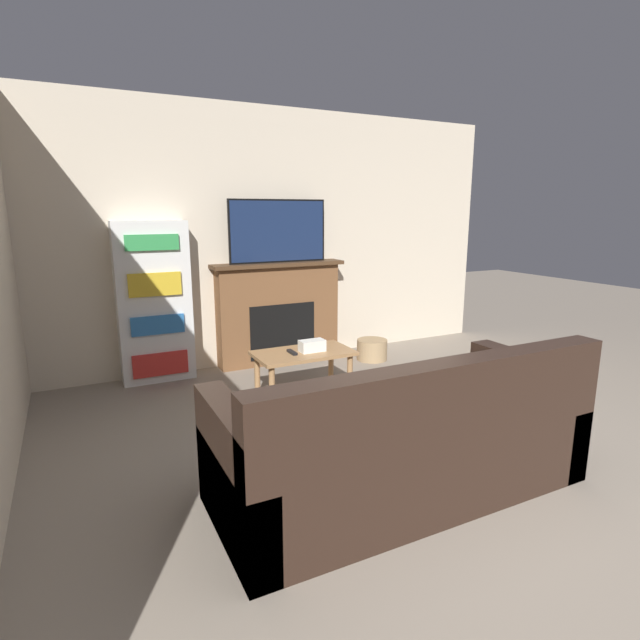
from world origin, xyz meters
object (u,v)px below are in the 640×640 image
object	(u,v)px
couch	(404,445)
bookshelf	(154,303)
fireplace	(279,312)
coffee_table	(303,359)
storage_basket	(372,350)
tv	(278,231)

from	to	relation	value
couch	bookshelf	size ratio (longest dim) A/B	1.41
couch	fireplace	bearing A→B (deg)	82.77
coffee_table	storage_basket	size ratio (longest dim) A/B	2.52
coffee_table	tv	bearing A→B (deg)	77.88
tv	coffee_table	xyz separation A→B (m)	(-0.25, -1.15, -1.06)
coffee_table	storage_basket	xyz separation A→B (m)	(1.20, 0.77, -0.26)
tv	coffee_table	size ratio (longest dim) A/B	1.26
storage_basket	fireplace	bearing A→B (deg)	157.08
fireplace	coffee_table	distance (m)	1.21
coffee_table	bookshelf	size ratio (longest dim) A/B	0.55
tv	storage_basket	distance (m)	1.67
fireplace	bookshelf	distance (m)	1.32
tv	coffee_table	bearing A→B (deg)	-102.12
coffee_table	bookshelf	world-z (taller)	bookshelf
coffee_table	storage_basket	bearing A→B (deg)	32.47
bookshelf	couch	bearing A→B (deg)	-71.17
coffee_table	couch	bearing A→B (deg)	-93.78
tv	fireplace	bearing A→B (deg)	90.00
tv	bookshelf	xyz separation A→B (m)	(-1.30, -0.00, -0.66)
fireplace	bookshelf	xyz separation A→B (m)	(-1.30, -0.02, 0.22)
tv	storage_basket	size ratio (longest dim) A/B	3.17
couch	storage_basket	world-z (taller)	couch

